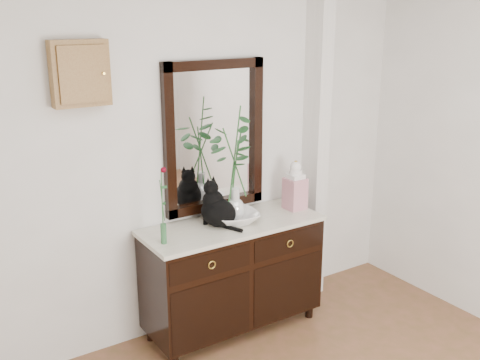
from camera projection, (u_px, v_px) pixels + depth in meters
wall_back at (202, 150)px, 4.03m from camera, size 3.60×0.04×2.70m
pilaster at (316, 136)px, 4.49m from camera, size 0.12×0.20×2.70m
sideboard at (233, 271)px, 4.13m from camera, size 1.33×0.52×0.82m
wall_mirror at (215, 137)px, 4.04m from camera, size 0.80×0.06×1.10m
key_cabinet at (80, 73)px, 3.38m from camera, size 0.35×0.10×0.40m
cat at (218, 203)px, 3.94m from camera, size 0.33×0.35×0.33m
lotus_bowl at (235, 217)px, 4.02m from camera, size 0.39×0.39×0.08m
vase_branches at (235, 164)px, 3.91m from camera, size 0.52×0.52×0.84m
bud_vase_rose at (162, 205)px, 3.60m from camera, size 0.08×0.08×0.53m
ginger_jar at (295, 185)px, 4.27m from camera, size 0.15×0.15×0.39m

